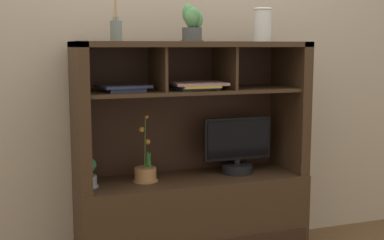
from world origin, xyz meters
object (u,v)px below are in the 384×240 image
magazine_stack_left (124,88)px  ceramic_vase (262,25)px  media_console (192,193)px  potted_succulent (192,24)px  potted_orchid (146,173)px  magazine_stack_centre (197,85)px  diffuser_bottle (116,30)px  tv_monitor (238,149)px  potted_fern (87,174)px

magazine_stack_left → ceramic_vase: 0.90m
media_console → potted_succulent: 0.98m
potted_orchid → magazine_stack_left: (-0.12, -0.02, 0.48)m
magazine_stack_centre → ceramic_vase: 0.54m
magazine_stack_left → diffuser_bottle: bearing=170.9°
tv_monitor → potted_fern: size_ratio=2.47×
magazine_stack_left → magazine_stack_centre: magazine_stack_centre is taller
ceramic_vase → potted_succulent: bearing=178.2°
magazine_stack_centre → potted_succulent: bearing=104.7°
tv_monitor → magazine_stack_centre: 0.48m
magazine_stack_centre → potted_fern: bearing=177.3°
potted_orchid → potted_succulent: bearing=-0.2°
potted_succulent → magazine_stack_left: bearing=-177.7°
potted_fern → magazine_stack_left: magazine_stack_left is taller
tv_monitor → potted_orchid: bearing=179.6°
media_console → potted_succulent: bearing=-86.6°
media_console → potted_orchid: bearing=-178.2°
ceramic_vase → potted_fern: bearing=-179.9°
magazine_stack_centre → potted_succulent: 0.35m
potted_orchid → potted_succulent: potted_succulent is taller
diffuser_bottle → potted_succulent: diffuser_bottle is taller
media_console → magazine_stack_centre: bearing=-77.3°
magazine_stack_left → potted_succulent: 0.53m
potted_fern → diffuser_bottle: 0.79m
potted_fern → magazine_stack_left: bearing=-0.4°
tv_monitor → magazine_stack_left: 0.79m
magazine_stack_left → diffuser_bottle: 0.31m
potted_orchid → potted_fern: size_ratio=2.19×
tv_monitor → magazine_stack_centre: magazine_stack_centre is taller
media_console → ceramic_vase: bearing=-3.1°
media_console → potted_orchid: 0.32m
media_console → tv_monitor: size_ratio=3.13×
magazine_stack_left → magazine_stack_centre: size_ratio=0.92×
diffuser_bottle → ceramic_vase: size_ratio=1.57×
potted_succulent → magazine_stack_centre: bearing=-75.3°
potted_orchid → ceramic_vase: (0.71, -0.01, 0.83)m
potted_fern → potted_succulent: (0.61, 0.01, 0.80)m
potted_fern → potted_orchid: bearing=2.7°
potted_fern → magazine_stack_left: 0.50m
ceramic_vase → magazine_stack_left: bearing=-179.8°
media_console → diffuser_bottle: (-0.43, -0.02, 0.94)m
media_console → tv_monitor: (0.29, -0.01, 0.25)m
diffuser_bottle → ceramic_vase: bearing=-0.2°
media_console → magazine_stack_centre: media_console is taller
media_console → tv_monitor: media_console is taller
media_console → potted_fern: size_ratio=7.73×
potted_succulent → ceramic_vase: 0.43m
potted_fern → diffuser_bottle: size_ratio=0.56×
potted_orchid → magazine_stack_centre: (0.29, -0.04, 0.49)m
diffuser_bottle → potted_fern: bearing=-178.7°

